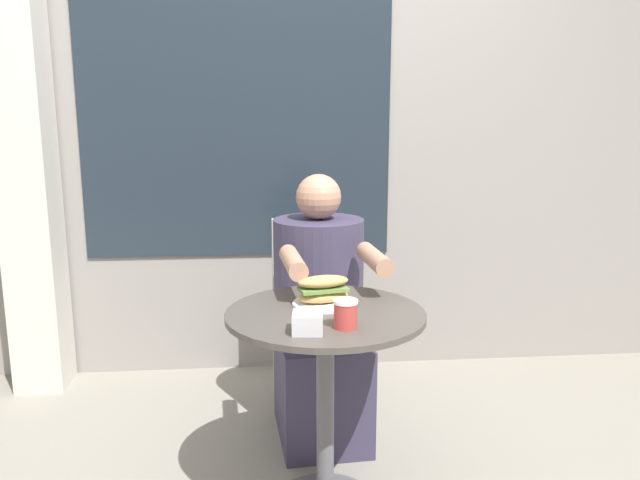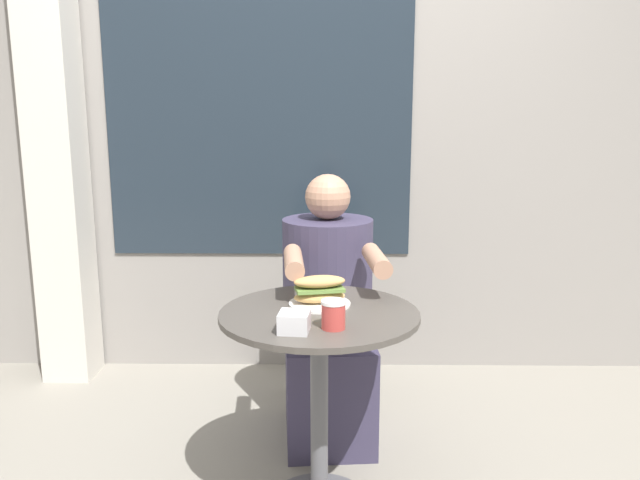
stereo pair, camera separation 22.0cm
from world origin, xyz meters
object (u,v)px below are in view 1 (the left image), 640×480
Objects in this scene: cafe_table at (325,367)px; diner_chair at (311,293)px; seated_diner at (320,327)px; drink_cup at (346,314)px; sandwich_on_plate at (322,292)px.

diner_chair is at bearing 88.70° from cafe_table.
drink_cup is (0.01, -0.69, 0.28)m from seated_diner.
drink_cup is (0.02, -1.04, 0.24)m from diner_chair.
drink_cup is at bearing -78.70° from sandwich_on_plate.
diner_chair is 0.78× the size of seated_diner.
seated_diner reaches higher than cafe_table.
seated_diner is 12.63× the size of drink_cup.
cafe_table is at bearing 84.05° from diner_chair.
seated_diner is 0.53m from sandwich_on_plate.
seated_diner is at bearing 87.10° from diner_chair.
drink_cup is at bearing 86.52° from seated_diner.
seated_diner is (0.03, 0.53, -0.04)m from cafe_table.
drink_cup is at bearing -74.70° from cafe_table.
diner_chair is 4.14× the size of sandwich_on_plate.
diner_chair reaches higher than sandwich_on_plate.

